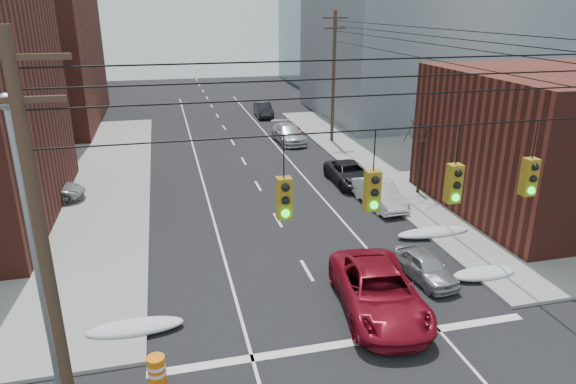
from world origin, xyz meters
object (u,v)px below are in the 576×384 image
lot_car_a (32,191)px  construction_barrel (157,370)px  parked_car_b (379,194)px  parked_car_a (425,267)px  lot_car_b (45,191)px  parked_car_e (294,134)px  lot_car_d (8,165)px  parked_car_c (350,173)px  red_pickup (379,291)px  parked_car_f (263,110)px  parked_car_d (289,133)px

lot_car_a → construction_barrel: size_ratio=4.06×
parked_car_b → lot_car_a: parked_car_b is taller
parked_car_a → lot_car_b: size_ratio=0.80×
parked_car_e → lot_car_d: (-21.98, -4.60, 0.09)m
lot_car_a → lot_car_d: lot_car_a is taller
lot_car_d → construction_barrel: (10.06, -24.36, -0.26)m
parked_car_c → lot_car_b: 19.19m
parked_car_c → lot_car_d: bearing=162.0°
construction_barrel → red_pickup: bearing=14.8°
red_pickup → parked_car_c: 15.46m
parked_car_f → lot_car_b: 28.62m
lot_car_d → lot_car_b: bearing=-168.6°
parked_car_c → lot_car_d: lot_car_d is taller
parked_car_b → lot_car_b: parked_car_b is taller
parked_car_b → parked_car_a: bearing=-104.6°
parked_car_a → parked_car_e: size_ratio=0.88×
parked_car_a → construction_barrel: size_ratio=3.50×
parked_car_b → parked_car_e: parked_car_b is taller
red_pickup → parked_car_e: (3.49, 26.73, -0.19)m
parked_car_d → parked_car_f: bearing=88.0°
parked_car_b → lot_car_a: size_ratio=1.12×
parked_car_d → parked_car_e: bearing=0.3°
parked_car_c → lot_car_b: (-19.17, 0.86, 0.07)m
parked_car_a → parked_car_f: bearing=83.2°
lot_car_a → lot_car_d: size_ratio=1.11×
red_pickup → parked_car_a: size_ratio=1.77×
parked_car_a → parked_car_b: parked_car_b is taller
parked_car_d → lot_car_b: size_ratio=1.20×
red_pickup → parked_car_a: 3.52m
parked_car_b → parked_car_c: size_ratio=0.91×
parked_car_c → lot_car_d: size_ratio=1.37×
lot_car_b → lot_car_d: 7.36m
red_pickup → construction_barrel: size_ratio=6.19×
lot_car_b → construction_barrel: (6.43, -17.94, -0.25)m
parked_car_a → lot_car_b: lot_car_b is taller
red_pickup → parked_car_e: size_ratio=1.56×
lot_car_b → red_pickup: bearing=-135.6°
parked_car_a → lot_car_a: (-18.64, 14.00, 0.22)m
parked_car_b → red_pickup: bearing=-117.7°
lot_car_a → lot_car_b: lot_car_a is taller
red_pickup → parked_car_d: red_pickup is taller
red_pickup → parked_car_a: (2.99, 1.84, -0.27)m
red_pickup → parked_car_d: size_ratio=1.18×
construction_barrel → parked_car_a: bearing=19.6°
parked_car_b → lot_car_b: size_ratio=1.03×
parked_car_a → lot_car_a: size_ratio=0.86×
parked_car_d → parked_car_b: bearing=-86.4°
parked_car_a → lot_car_d: size_ratio=0.96×
red_pickup → lot_car_b: red_pickup is taller
parked_car_c → lot_car_b: parked_car_c is taller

